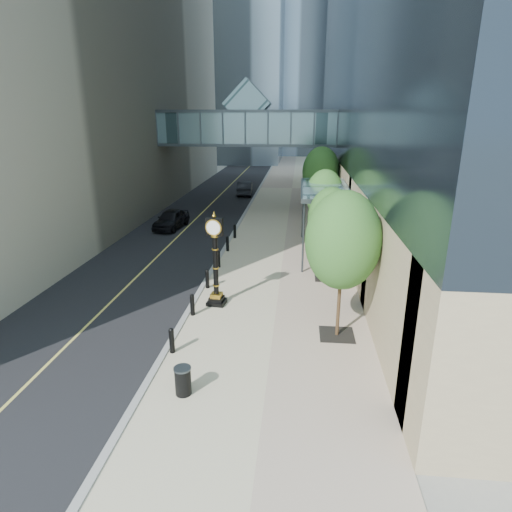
{
  "coord_description": "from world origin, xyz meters",
  "views": [
    {
      "loc": [
        1.88,
        -12.85,
        8.6
      ],
      "look_at": [
        -0.08,
        6.58,
        2.16
      ],
      "focal_mm": 30.0,
      "sensor_mm": 36.0,
      "label": 1
    }
  ],
  "objects_px": {
    "trash_bin": "(183,382)",
    "car_near": "(171,219)",
    "pedestrian": "(348,272)",
    "car_far": "(245,188)",
    "street_clock": "(216,266)"
  },
  "relations": [
    {
      "from": "trash_bin",
      "to": "car_near",
      "type": "bearing_deg",
      "value": 107.39
    },
    {
      "from": "pedestrian",
      "to": "car_far",
      "type": "distance_m",
      "value": 28.25
    },
    {
      "from": "street_clock",
      "to": "trash_bin",
      "type": "xyz_separation_m",
      "value": [
        0.24,
        -6.92,
        -1.44
      ]
    },
    {
      "from": "car_far",
      "to": "car_near",
      "type": "bearing_deg",
      "value": 71.91
    },
    {
      "from": "car_near",
      "to": "car_far",
      "type": "distance_m",
      "value": 16.02
    },
    {
      "from": "pedestrian",
      "to": "trash_bin",
      "type": "bearing_deg",
      "value": 50.35
    },
    {
      "from": "street_clock",
      "to": "pedestrian",
      "type": "height_order",
      "value": "street_clock"
    },
    {
      "from": "street_clock",
      "to": "trash_bin",
      "type": "distance_m",
      "value": 7.08
    },
    {
      "from": "trash_bin",
      "to": "car_near",
      "type": "distance_m",
      "value": 21.9
    },
    {
      "from": "trash_bin",
      "to": "pedestrian",
      "type": "height_order",
      "value": "pedestrian"
    },
    {
      "from": "car_near",
      "to": "street_clock",
      "type": "bearing_deg",
      "value": -59.44
    },
    {
      "from": "street_clock",
      "to": "trash_bin",
      "type": "bearing_deg",
      "value": -81.11
    },
    {
      "from": "street_clock",
      "to": "car_far",
      "type": "relative_size",
      "value": 0.96
    },
    {
      "from": "car_far",
      "to": "street_clock",
      "type": "bearing_deg",
      "value": 90.76
    },
    {
      "from": "trash_bin",
      "to": "pedestrian",
      "type": "distance_m",
      "value": 11.35
    }
  ]
}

